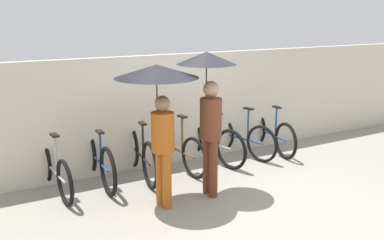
{
  "coord_description": "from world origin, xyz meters",
  "views": [
    {
      "loc": [
        -3.22,
        -4.66,
        2.64
      ],
      "look_at": [
        0.0,
        1.1,
        1.0
      ],
      "focal_mm": 40.0,
      "sensor_mm": 36.0,
      "label": 1
    }
  ],
  "objects": [
    {
      "name": "parked_bicycle_6",
      "position": [
        2.08,
        1.68,
        0.37
      ],
      "size": [
        0.44,
        1.76,
        1.08
      ],
      "rotation": [
        0.0,
        0.0,
        1.44
      ],
      "color": "black",
      "rests_on": "ground"
    },
    {
      "name": "parked_bicycle_1",
      "position": [
        -1.39,
        1.69,
        0.39
      ],
      "size": [
        0.44,
        1.85,
        0.99
      ],
      "rotation": [
        0.0,
        0.0,
        1.54
      ],
      "color": "black",
      "rests_on": "ground"
    },
    {
      "name": "parked_bicycle_2",
      "position": [
        -0.69,
        1.62,
        0.39
      ],
      "size": [
        0.44,
        1.81,
        1.11
      ],
      "rotation": [
        0.0,
        0.0,
        1.46
      ],
      "color": "black",
      "rests_on": "ground"
    },
    {
      "name": "parked_bicycle_4",
      "position": [
        0.69,
        1.71,
        0.38
      ],
      "size": [
        0.56,
        1.79,
        1.11
      ],
      "rotation": [
        0.0,
        0.0,
        1.79
      ],
      "color": "black",
      "rests_on": "ground"
    },
    {
      "name": "parked_bicycle_0",
      "position": [
        -2.08,
        1.64,
        0.36
      ],
      "size": [
        0.44,
        1.76,
        0.98
      ],
      "rotation": [
        0.0,
        0.0,
        1.64
      ],
      "color": "black",
      "rests_on": "ground"
    },
    {
      "name": "parked_bicycle_3",
      "position": [
        -0.0,
        1.67,
        0.37
      ],
      "size": [
        0.44,
        1.79,
        1.02
      ],
      "rotation": [
        0.0,
        0.0,
        1.66
      ],
      "color": "black",
      "rests_on": "ground"
    },
    {
      "name": "ground_plane",
      "position": [
        0.0,
        0.0,
        0.0
      ],
      "size": [
        30.0,
        30.0,
        0.0
      ],
      "primitive_type": "plane",
      "color": "gray"
    },
    {
      "name": "pedestrian_leading",
      "position": [
        -0.85,
        0.52,
        1.62
      ],
      "size": [
        1.15,
        1.15,
        1.99
      ],
      "rotation": [
        0.0,
        0.0,
        0.08
      ],
      "color": "#B25619",
      "rests_on": "ground"
    },
    {
      "name": "back_wall",
      "position": [
        0.0,
        2.03,
        0.98
      ],
      "size": [
        12.17,
        0.12,
        1.97
      ],
      "color": "beige",
      "rests_on": "ground"
    },
    {
      "name": "parked_bicycle_5",
      "position": [
        1.39,
        1.71,
        0.36
      ],
      "size": [
        0.58,
        1.67,
        0.98
      ],
      "rotation": [
        0.0,
        0.0,
        1.82
      ],
      "color": "black",
      "rests_on": "ground"
    },
    {
      "name": "pedestrian_center",
      "position": [
        -0.07,
        0.5,
        1.59
      ],
      "size": [
        0.86,
        0.86,
        2.12
      ],
      "rotation": [
        0.0,
        0.0,
        -0.03
      ],
      "color": "brown",
      "rests_on": "ground"
    }
  ]
}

